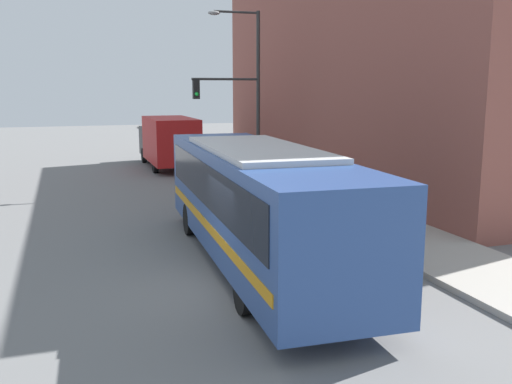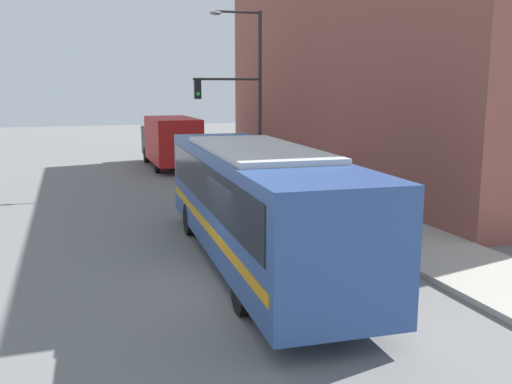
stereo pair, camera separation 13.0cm
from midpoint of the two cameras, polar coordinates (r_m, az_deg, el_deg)
ground_plane at (r=13.33m, az=-1.75°, el=-9.59°), size 120.00×120.00×0.00m
sidewalk at (r=33.71m, az=-1.62°, el=2.76°), size 2.99×70.00×0.15m
building_facade at (r=29.05m, az=10.89°, el=11.76°), size 6.00×24.83×10.67m
city_bus at (r=14.62m, az=0.20°, el=-0.48°), size 3.11×11.50×3.11m
delivery_truck at (r=33.18m, az=-8.49°, el=5.16°), size 2.39×7.70×2.90m
fire_hydrant at (r=17.42m, az=12.10°, el=-3.24°), size 0.25×0.34×0.73m
traffic_light_pole at (r=27.04m, az=-1.85°, el=8.30°), size 3.28×0.35×4.94m
parking_meter at (r=23.49m, az=3.58°, el=1.78°), size 0.14×0.14×1.31m
street_lamp at (r=27.60m, az=-0.08°, el=10.92°), size 2.51×0.28×7.93m
pedestrian_near_corner at (r=24.33m, az=4.62°, el=1.92°), size 0.34×0.34×1.63m
pedestrian_mid_block at (r=23.24m, az=7.96°, el=1.51°), size 0.34×0.34×1.67m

